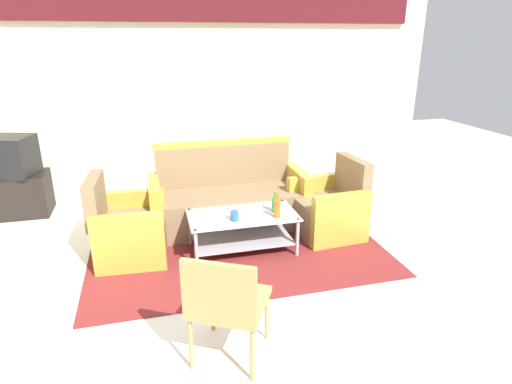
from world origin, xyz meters
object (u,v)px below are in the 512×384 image
(armchair_right, at_px, (329,209))
(bottle_green, at_px, (275,204))
(armchair_left, at_px, (128,230))
(television, at_px, (7,156))
(cup, at_px, (235,216))
(couch, at_px, (229,200))
(coffee_table, at_px, (242,227))
(tv_stand, at_px, (15,195))
(wicker_chair, at_px, (226,301))
(bottle_orange, at_px, (277,208))

(armchair_right, height_order, bottle_green, armchair_right)
(armchair_left, bearing_deg, television, -133.34)
(armchair_right, distance_m, cup, 1.20)
(couch, bearing_deg, armchair_left, 23.99)
(coffee_table, height_order, television, television)
(couch, xyz_separation_m, television, (-2.52, 0.98, 0.44))
(couch, xyz_separation_m, tv_stand, (-2.52, 0.98, -0.06))
(bottle_green, relative_size, cup, 2.21)
(armchair_left, height_order, armchair_right, same)
(bottle_green, distance_m, tv_stand, 3.33)
(television, bearing_deg, wicker_chair, 139.33)
(television, relative_size, wicker_chair, 0.83)
(couch, height_order, television, television)
(bottle_orange, bearing_deg, cup, 175.51)
(coffee_table, bearing_deg, television, 146.82)
(cup, bearing_deg, couch, 83.16)
(cup, bearing_deg, bottle_orange, -4.49)
(armchair_left, height_order, coffee_table, armchair_left)
(coffee_table, bearing_deg, couch, 90.83)
(tv_stand, bearing_deg, wicker_chair, -57.36)
(coffee_table, relative_size, tv_stand, 1.38)
(coffee_table, height_order, bottle_green, bottle_green)
(wicker_chair, bearing_deg, bottle_green, 91.10)
(bottle_green, bearing_deg, couch, 116.66)
(television, bearing_deg, cup, 160.28)
(bottle_orange, xyz_separation_m, cup, (-0.43, 0.03, -0.05))
(armchair_right, xyz_separation_m, cup, (-1.15, -0.31, 0.17))
(couch, xyz_separation_m, bottle_green, (0.35, -0.70, 0.18))
(bottle_green, xyz_separation_m, television, (-2.87, 1.68, 0.27))
(coffee_table, relative_size, television, 1.57)
(wicker_chair, bearing_deg, coffee_table, 102.14)
(bottle_orange, height_order, wicker_chair, wicker_chair)
(coffee_table, bearing_deg, cup, -128.51)
(couch, height_order, armchair_left, couch)
(bottle_green, xyz_separation_m, bottle_orange, (-0.02, -0.14, 0.01))
(bottle_green, xyz_separation_m, wicker_chair, (-0.81, -1.55, 0.00))
(bottle_orange, bearing_deg, television, 147.41)
(cup, bearing_deg, coffee_table, 51.49)
(coffee_table, height_order, wicker_chair, wicker_chair)
(couch, xyz_separation_m, armchair_left, (-1.13, -0.51, -0.03))
(television, bearing_deg, bottle_green, 166.41)
(cup, relative_size, wicker_chair, 0.12)
(armchair_right, distance_m, bottle_green, 0.76)
(television, bearing_deg, bottle_orange, 164.12)
(bottle_orange, distance_m, tv_stand, 3.39)
(armchair_left, relative_size, wicker_chair, 1.01)
(armchair_right, relative_size, wicker_chair, 1.01)
(couch, bearing_deg, armchair_right, 154.04)
(armchair_right, relative_size, bottle_green, 3.85)
(armchair_left, height_order, television, television)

